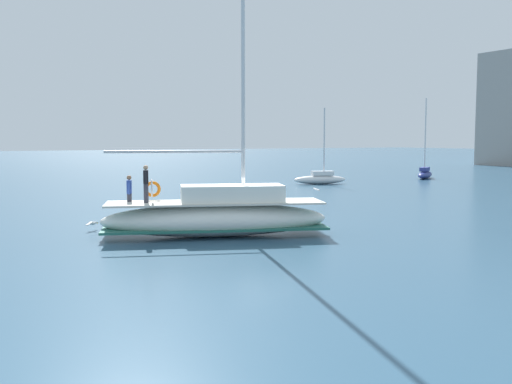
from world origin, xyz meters
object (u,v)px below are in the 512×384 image
Objects in this scene: main_sailboat at (217,215)px; moored_cutter_left at (425,173)px; moored_catamaran at (320,178)px; mooring_buoy at (232,204)px; seagull at (92,223)px.

main_sailboat reaches higher than moored_cutter_left.
moored_catamaran is 19.89m from mooring_buoy.
main_sailboat is at bearing 45.64° from seagull.
moored_cutter_left is 32.41m from mooring_buoy.
main_sailboat is 1.73× the size of moored_cutter_left.
moored_cutter_left is 43.10m from seagull.
main_sailboat is at bearing -31.33° from mooring_buoy.
seagull is 10.70m from mooring_buoy.
moored_cutter_left reaches higher than mooring_buoy.
seagull is at bearing -65.77° from moored_cutter_left.
main_sailboat reaches higher than mooring_buoy.
moored_catamaran is 0.84× the size of moored_cutter_left.
moored_cutter_left is at bearing 113.63° from mooring_buoy.
seagull is at bearing -63.95° from mooring_buoy.
moored_catamaran reaches higher than mooring_buoy.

